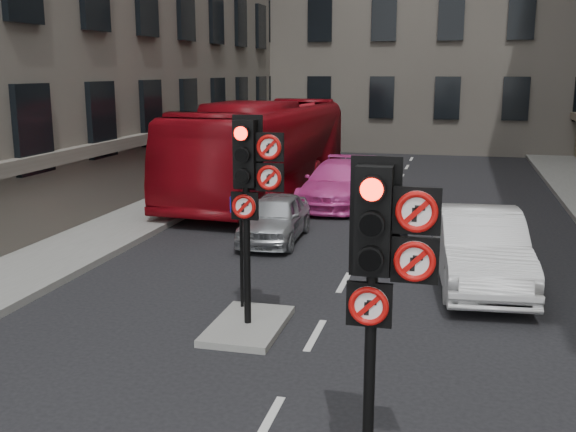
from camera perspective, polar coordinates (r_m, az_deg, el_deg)
The scene contains 11 objects.
pavement_left at distance 20.35m, azimuth -13.72°, elevation -0.41°, with size 3.00×50.00×0.16m, color gray.
centre_island at distance 11.89m, azimuth -3.42°, elevation -9.24°, with size 1.20×2.00×0.12m, color gray.
signal_near at distance 6.82m, azimuth 7.90°, elevation -3.41°, with size 0.91×0.40×3.58m.
signal_far at distance 11.17m, azimuth -3.18°, elevation 3.42°, with size 0.91×0.40×3.58m.
car_silver at distance 17.72m, azimuth -1.11°, elevation -0.14°, with size 1.45×3.61×1.23m, color #A9ACB1.
car_white at distance 14.58m, azimuth 15.96°, elevation -2.66°, with size 1.65×4.74×1.56m, color silver.
car_pink at distance 22.49m, azimuth 4.26°, elevation 2.76°, with size 2.03×4.99×1.45m, color #E543A7.
bus_red at distance 24.14m, azimuth -2.08°, elevation 5.73°, with size 2.82×12.05×3.36m, color maroon.
motorcycle at distance 15.63m, azimuth 7.44°, elevation -2.17°, with size 0.52×1.83×1.10m, color black.
motorcyclist at distance 16.03m, azimuth 9.31°, elevation -1.06°, with size 0.56×0.37×1.54m, color black.
info_sign at distance 12.23m, azimuth -4.01°, elevation -1.75°, with size 0.36×0.11×2.08m.
Camera 1 is at (2.15, -5.55, 4.41)m, focal length 42.00 mm.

